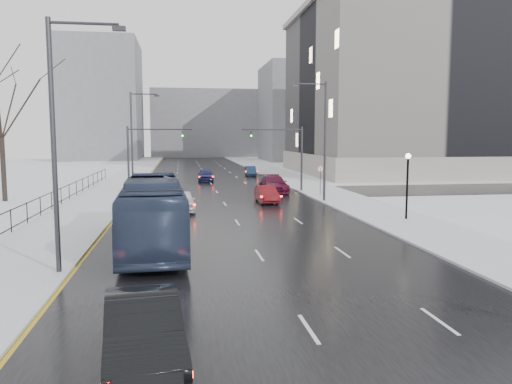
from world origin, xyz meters
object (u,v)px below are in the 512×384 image
tree_park_e (5,202)px  no_uturn_sign (320,172)px  mast_signal_left (140,152)px  sedan_right_distant (250,171)px  bus (153,213)px  sedan_right_near (267,194)px  lamppost_r_mid (407,176)px  streetlight_l_far (134,136)px  sedan_right_far (274,184)px  mast_signal_right (291,151)px  streetlight_l_near (59,134)px  sedan_center_far (206,175)px  streetlight_r_mid (322,135)px  sedan_center_near (183,201)px  sedan_left_near (143,331)px

tree_park_e → no_uturn_sign: tree_park_e is taller
mast_signal_left → sedan_right_distant: mast_signal_left is taller
bus → sedan_right_near: bearing=59.0°
lamppost_r_mid → tree_park_e: bearing=154.4°
streetlight_l_far → sedan_right_far: 15.15m
streetlight_l_far → mast_signal_right: streetlight_l_far is taller
streetlight_l_far → tree_park_e: bearing=-141.4°
bus → mast_signal_right: bearing=59.8°
streetlight_l_near → sedan_right_distant: bearing=73.6°
tree_park_e → bus: size_ratio=1.10×
no_uturn_sign → sedan_center_far: (-9.70, 16.78, -1.49)m
tree_park_e → mast_signal_left: tree_park_e is taller
sedan_center_far → mast_signal_left: bearing=-116.7°
tree_park_e → mast_signal_right: size_ratio=2.08×
streetlight_r_mid → streetlight_l_near: same height
sedan_center_near → sedan_right_near: 7.87m
tree_park_e → sedan_center_far: size_ratio=2.98×
mast_signal_left → sedan_left_near: (2.83, -36.57, -3.23)m
sedan_right_far → mast_signal_left: bearing=178.8°
sedan_left_near → sedan_right_far: sedan_left_near is taller
tree_park_e → streetlight_r_mid: bearing=-8.6°
sedan_center_near → sedan_right_distant: size_ratio=1.09×
streetlight_l_far → sedan_right_near: size_ratio=2.36×
sedan_center_near → sedan_center_far: size_ratio=0.99×
streetlight_l_far → sedan_right_distant: (14.34, 16.71, -4.90)m
lamppost_r_mid → bus: bearing=-161.2°
bus → sedan_center_far: bearing=80.5°
lamppost_r_mid → streetlight_l_near: bearing=-152.4°
streetlight_l_near → mast_signal_right: 32.03m
sedan_right_distant → sedan_center_far: bearing=-126.5°
sedan_right_distant → mast_signal_left: bearing=-119.5°
sedan_right_distant → streetlight_l_far: bearing=-127.1°
mast_signal_right → sedan_right_near: 9.35m
sedan_right_far → sedan_right_distant: (0.64, 21.13, -0.15)m
sedan_right_near → sedan_right_distant: size_ratio=1.03×
tree_park_e → sedan_right_far: bearing=8.6°
mast_signal_left → sedan_center_near: size_ratio=1.45×
bus → sedan_right_distant: bearing=73.3°
streetlight_l_near → sedan_left_near: bearing=-66.8°
mast_signal_left → mast_signal_right: bearing=0.0°
sedan_left_near → sedan_right_near: bearing=68.1°
sedan_right_near → sedan_center_far: size_ratio=0.94×
mast_signal_left → no_uturn_sign: 17.10m
sedan_center_near → streetlight_r_mid: bearing=17.4°
lamppost_r_mid → sedan_right_near: 12.82m
tree_park_e → no_uturn_sign: (27.40, 0.00, 2.30)m
lamppost_r_mid → streetlight_l_far: bearing=131.1°
sedan_center_near → streetlight_l_near: bearing=-106.0°
mast_signal_right → streetlight_l_near: bearing=-119.0°
streetlight_r_mid → sedan_right_far: streetlight_r_mid is taller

